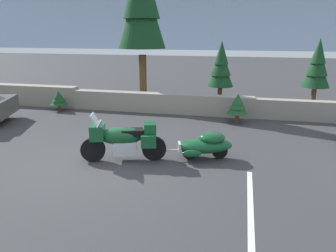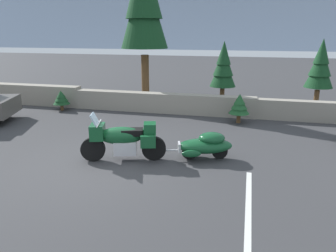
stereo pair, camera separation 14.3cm
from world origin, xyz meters
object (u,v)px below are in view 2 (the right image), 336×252
object	(u,v)px
pine_tree_far_right	(320,66)
touring_motorcycle	(123,139)
car_shaped_trailer	(205,145)
pine_tree_secondary	(223,66)

from	to	relation	value
pine_tree_far_right	touring_motorcycle	bearing A→B (deg)	-128.81
touring_motorcycle	pine_tree_far_right	distance (m)	9.96
touring_motorcycle	car_shaped_trailer	xyz separation A→B (m)	(2.15, 0.64, -0.21)
pine_tree_secondary	touring_motorcycle	bearing A→B (deg)	-105.80
touring_motorcycle	pine_tree_secondary	distance (m)	7.59
touring_motorcycle	pine_tree_far_right	world-z (taller)	pine_tree_far_right
car_shaped_trailer	pine_tree_secondary	distance (m)	6.73
pine_tree_far_right	car_shaped_trailer	bearing A→B (deg)	-119.78
car_shaped_trailer	pine_tree_far_right	bearing A→B (deg)	60.22
touring_motorcycle	car_shaped_trailer	bearing A→B (deg)	16.64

